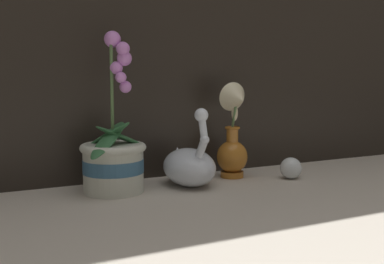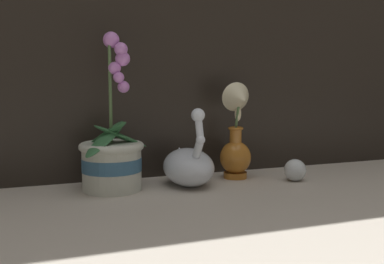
% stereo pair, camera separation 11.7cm
% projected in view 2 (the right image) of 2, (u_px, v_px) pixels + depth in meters
% --- Properties ---
extents(ground_plane, '(2.80, 2.80, 0.00)m').
position_uv_depth(ground_plane, '(219.00, 194.00, 1.08)').
color(ground_plane, '#BCB2A3').
extents(orchid_potted_plant, '(0.19, 0.20, 0.39)m').
position_uv_depth(orchid_potted_plant, '(112.00, 156.00, 1.11)').
color(orchid_potted_plant, beige).
rests_on(orchid_potted_plant, ground_plane).
extents(swan_figurine, '(0.13, 0.20, 0.21)m').
position_uv_depth(swan_figurine, '(188.00, 165.00, 1.16)').
color(swan_figurine, silver).
rests_on(swan_figurine, ground_plane).
extents(blue_vase, '(0.09, 0.11, 0.27)m').
position_uv_depth(blue_vase, '(237.00, 139.00, 1.24)').
color(blue_vase, '#B26B23').
rests_on(blue_vase, ground_plane).
extents(glass_sphere, '(0.06, 0.06, 0.06)m').
position_uv_depth(glass_sphere, '(295.00, 170.00, 1.22)').
color(glass_sphere, silver).
rests_on(glass_sphere, ground_plane).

